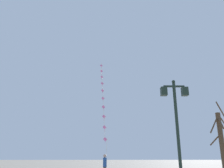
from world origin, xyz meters
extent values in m
cylinder|color=#1E2D23|center=(2.74, 9.17, 2.44)|extent=(0.14, 0.14, 4.88)
sphere|color=#1E2D23|center=(2.74, 9.17, 4.96)|extent=(0.16, 0.16, 0.16)
cube|color=#1E2D23|center=(2.74, 9.17, 4.73)|extent=(0.99, 0.08, 0.08)
cube|color=#1E2D23|center=(2.24, 9.17, 4.48)|extent=(0.28, 0.28, 0.40)
cube|color=beige|center=(2.24, 9.17, 4.48)|extent=(0.19, 0.19, 0.30)
cube|color=#1E2D23|center=(3.23, 9.17, 4.48)|extent=(0.28, 0.28, 0.40)
cube|color=beige|center=(3.23, 9.17, 4.48)|extent=(0.19, 0.19, 0.30)
cylinder|color=silver|center=(-0.50, 18.29, 1.58)|extent=(0.21, 2.34, 2.82)
cylinder|color=silver|center=(-0.63, 19.93, 3.56)|extent=(0.10, 0.97, 1.17)
cylinder|color=silver|center=(-0.71, 20.88, 4.71)|extent=(0.10, 0.97, 1.17)
cylinder|color=silver|center=(-0.79, 21.84, 5.87)|extent=(0.10, 0.97, 1.17)
cylinder|color=silver|center=(-0.87, 22.80, 7.02)|extent=(0.10, 0.97, 1.17)
cylinder|color=silver|center=(-0.95, 23.75, 8.17)|extent=(0.10, 0.97, 1.17)
cylinder|color=silver|center=(-1.03, 24.71, 9.33)|extent=(0.10, 0.97, 1.17)
cylinder|color=silver|center=(-1.11, 25.67, 10.48)|extent=(0.10, 0.97, 1.17)
cylinder|color=silver|center=(-1.19, 26.62, 11.63)|extent=(0.10, 0.97, 1.17)
cylinder|color=silver|center=(-1.26, 27.58, 12.79)|extent=(0.10, 0.97, 1.17)
cube|color=pink|center=(-0.59, 19.45, 2.98)|extent=(0.37, 0.06, 0.37)
cylinder|color=pink|center=(-0.59, 19.45, 2.74)|extent=(0.02, 0.02, 0.19)
cube|color=pink|center=(-0.67, 20.41, 4.14)|extent=(0.37, 0.03, 0.37)
cylinder|color=pink|center=(-0.67, 20.41, 3.89)|extent=(0.02, 0.04, 0.21)
cube|color=pink|center=(-0.75, 21.36, 5.29)|extent=(0.37, 0.07, 0.37)
cylinder|color=pink|center=(-0.75, 21.36, 5.00)|extent=(0.02, 0.03, 0.29)
cube|color=pink|center=(-0.83, 22.32, 6.44)|extent=(0.37, 0.03, 0.37)
cylinder|color=pink|center=(-0.83, 22.32, 6.19)|extent=(0.02, 0.03, 0.23)
cube|color=pink|center=(-0.91, 23.27, 7.60)|extent=(0.37, 0.06, 0.37)
cylinder|color=pink|center=(-0.91, 23.27, 7.33)|extent=(0.02, 0.03, 0.24)
cube|color=pink|center=(-0.99, 24.23, 8.75)|extent=(0.36, 0.12, 0.37)
cylinder|color=pink|center=(-0.99, 24.23, 8.51)|extent=(0.02, 0.03, 0.19)
cube|color=pink|center=(-1.07, 25.19, 9.90)|extent=(0.37, 0.07, 0.37)
cylinder|color=pink|center=(-1.07, 25.19, 9.65)|extent=(0.02, 0.04, 0.22)
cube|color=pink|center=(-1.15, 26.14, 11.06)|extent=(0.36, 0.11, 0.37)
cylinder|color=pink|center=(-1.15, 26.14, 10.80)|extent=(0.03, 0.04, 0.23)
cube|color=pink|center=(-1.22, 27.10, 12.21)|extent=(0.37, 0.02, 0.37)
cylinder|color=pink|center=(-1.22, 27.10, 11.92)|extent=(0.02, 0.04, 0.28)
cube|color=pink|center=(-1.30, 28.06, 13.36)|extent=(0.37, 0.04, 0.37)
cylinder|color=pink|center=(-1.30, 28.06, 13.11)|extent=(0.02, 0.02, 0.20)
cube|color=#264C8C|center=(-0.56, 15.67, 1.18)|extent=(0.26, 0.39, 0.60)
sphere|color=tan|center=(-0.56, 15.67, 1.60)|extent=(0.22, 0.22, 0.22)
cylinder|color=#264C8C|center=(-0.57, 15.89, 1.35)|extent=(0.11, 0.39, 0.50)
cylinder|color=#4C3826|center=(6.09, 12.16, 2.01)|extent=(0.27, 0.27, 4.02)
cylinder|color=#4C3826|center=(5.93, 12.55, 2.51)|extent=(0.41, 0.85, 0.65)
cylinder|color=#4C3826|center=(6.46, 12.33, 3.46)|extent=(0.83, 0.43, 1.14)
cylinder|color=#4C3826|center=(6.48, 12.43, 4.14)|extent=(0.87, 0.64, 1.12)
cylinder|color=#4C3826|center=(5.92, 11.60, 3.37)|extent=(0.44, 1.19, 0.85)
cylinder|color=#4C3826|center=(5.75, 12.02, 3.35)|extent=(0.77, 0.37, 1.07)
camera|label=1|loc=(-0.36, -1.13, 1.60)|focal=36.91mm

